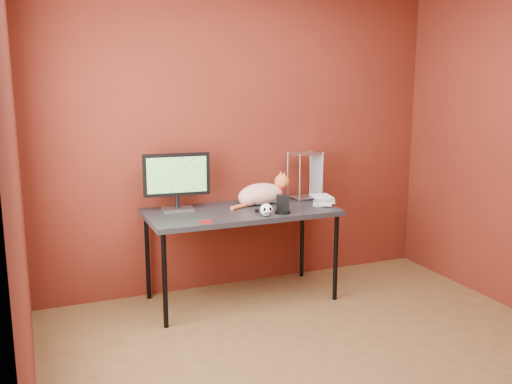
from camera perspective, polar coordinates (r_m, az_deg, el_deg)
name	(u,v)px	position (r m, az deg, el deg)	size (l,w,h in m)	color
room	(352,139)	(3.26, 9.56, 5.29)	(3.52, 3.52, 2.61)	#53381C
desk	(241,216)	(4.54, -1.50, -2.40)	(1.50, 0.70, 0.75)	black
monitor	(177,179)	(4.51, -7.93, 1.34)	(0.52, 0.19, 0.45)	#A8A8AD
cat	(262,194)	(4.69, 0.56, -0.16)	(0.56, 0.23, 0.26)	#D5652D
skull_mug	(266,210)	(4.31, 1.05, -1.79)	(0.10, 0.10, 0.10)	white
speaker	(283,205)	(4.40, 2.68, -1.30)	(0.13, 0.12, 0.14)	black
book_stack	(315,155)	(4.68, 5.87, 3.67)	(0.23, 0.25, 0.82)	beige
wire_rack	(305,175)	(4.94, 4.93, 1.68)	(0.25, 0.22, 0.40)	#A8A8AD
pocket_knife	(206,222)	(4.14, -5.03, -2.96)	(0.09, 0.02, 0.02)	#960B0D
black_gadget	(258,210)	(4.45, 0.25, -1.86)	(0.05, 0.03, 0.02)	black
washer	(278,215)	(4.34, 2.17, -2.34)	(0.04, 0.04, 0.00)	#A8A8AD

